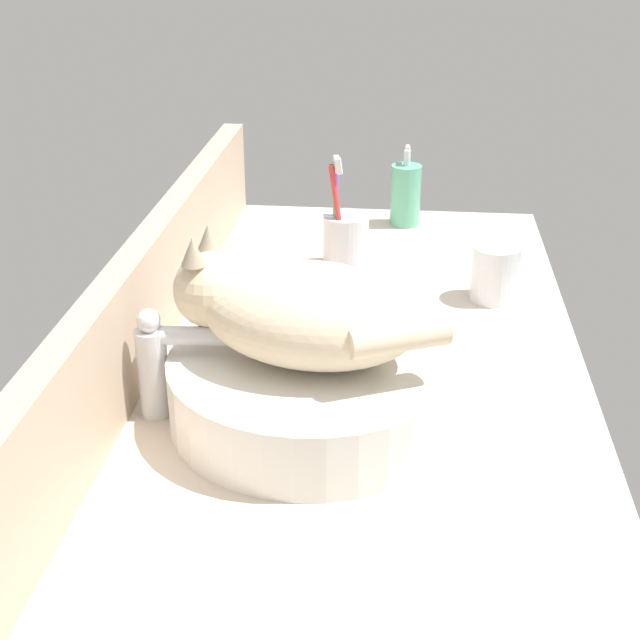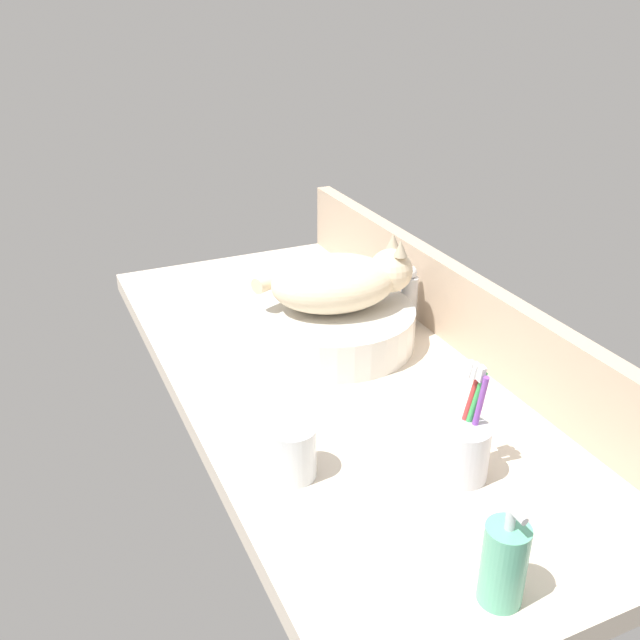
{
  "view_description": "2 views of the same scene",
  "coord_description": "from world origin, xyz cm",
  "px_view_note": "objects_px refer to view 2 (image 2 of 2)",
  "views": [
    {
      "loc": [
        -99.08,
        -5.24,
        55.91
      ],
      "look_at": [
        -2.03,
        4.5,
        8.64
      ],
      "focal_mm": 50.0,
      "sensor_mm": 36.0,
      "label": 1
    },
    {
      "loc": [
        106.33,
        -50.95,
        68.8
      ],
      "look_at": [
        0.36,
        -3.12,
        11.62
      ],
      "focal_mm": 40.0,
      "sensor_mm": 36.0,
      "label": 2
    }
  ],
  "objects_px": {
    "sink_basin": "(333,326)",
    "water_glass": "(293,455)",
    "soap_dispenser": "(504,563)",
    "toothbrush_cup": "(465,449)",
    "cat": "(340,281)",
    "faucet": "(405,295)"
  },
  "relations": [
    {
      "from": "sink_basin",
      "to": "water_glass",
      "type": "relative_size",
      "value": 3.9
    },
    {
      "from": "soap_dispenser",
      "to": "toothbrush_cup",
      "type": "bearing_deg",
      "value": 156.29
    },
    {
      "from": "cat",
      "to": "faucet",
      "type": "xyz_separation_m",
      "value": [
        -0.01,
        0.16,
        -0.06
      ]
    },
    {
      "from": "sink_basin",
      "to": "cat",
      "type": "distance_m",
      "value": 0.1
    },
    {
      "from": "faucet",
      "to": "water_glass",
      "type": "xyz_separation_m",
      "value": [
        0.37,
        -0.41,
        -0.04
      ]
    },
    {
      "from": "sink_basin",
      "to": "cat",
      "type": "xyz_separation_m",
      "value": [
        0.0,
        0.01,
        0.1
      ]
    },
    {
      "from": "faucet",
      "to": "toothbrush_cup",
      "type": "height_order",
      "value": "toothbrush_cup"
    },
    {
      "from": "faucet",
      "to": "soap_dispenser",
      "type": "height_order",
      "value": "soap_dispenser"
    },
    {
      "from": "cat",
      "to": "soap_dispenser",
      "type": "relative_size",
      "value": 2.19
    },
    {
      "from": "faucet",
      "to": "soap_dispenser",
      "type": "relative_size",
      "value": 0.94
    },
    {
      "from": "soap_dispenser",
      "to": "water_glass",
      "type": "xyz_separation_m",
      "value": [
        -0.32,
        -0.14,
        -0.02
      ]
    },
    {
      "from": "cat",
      "to": "water_glass",
      "type": "xyz_separation_m",
      "value": [
        0.36,
        -0.25,
        -0.1
      ]
    },
    {
      "from": "cat",
      "to": "water_glass",
      "type": "relative_size",
      "value": 3.71
    },
    {
      "from": "cat",
      "to": "soap_dispenser",
      "type": "height_order",
      "value": "cat"
    },
    {
      "from": "sink_basin",
      "to": "soap_dispenser",
      "type": "height_order",
      "value": "soap_dispenser"
    },
    {
      "from": "toothbrush_cup",
      "to": "cat",
      "type": "bearing_deg",
      "value": 177.94
    },
    {
      "from": "cat",
      "to": "water_glass",
      "type": "height_order",
      "value": "cat"
    },
    {
      "from": "cat",
      "to": "toothbrush_cup",
      "type": "distance_m",
      "value": 0.47
    },
    {
      "from": "water_glass",
      "to": "soap_dispenser",
      "type": "bearing_deg",
      "value": 23.12
    },
    {
      "from": "cat",
      "to": "sink_basin",
      "type": "bearing_deg",
      "value": -97.12
    },
    {
      "from": "toothbrush_cup",
      "to": "water_glass",
      "type": "distance_m",
      "value": 0.26
    },
    {
      "from": "sink_basin",
      "to": "water_glass",
      "type": "xyz_separation_m",
      "value": [
        0.36,
        -0.24,
        -0.0
      ]
    }
  ]
}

